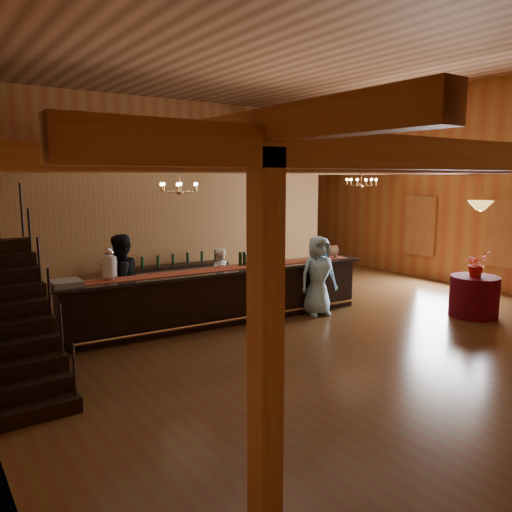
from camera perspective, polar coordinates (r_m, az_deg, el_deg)
floor at (r=11.04m, az=3.20°, el=-6.72°), size 14.00×14.00×0.00m
ceiling at (r=10.91m, az=3.47°, el=22.30°), size 14.00×14.00×0.00m
wall_back at (r=16.69m, az=-11.85°, el=8.02°), size 12.00×0.10×5.50m
wall_right at (r=15.09m, az=21.70°, el=7.48°), size 0.10×14.00×5.50m
beam_grid at (r=11.03m, az=1.70°, el=10.31°), size 11.90×13.90×0.39m
support_posts at (r=10.33m, az=4.99°, el=1.24°), size 9.20×10.20×3.20m
partition_wall at (r=13.39m, az=-7.74°, el=2.77°), size 9.00×0.18×3.10m
window_right_front at (r=14.30m, az=26.65°, el=2.28°), size 0.12×1.05×1.75m
window_right_back at (r=15.69m, az=18.30°, el=3.31°), size 0.12×1.05×1.75m
staircase at (r=7.94m, az=-25.79°, el=-6.44°), size 1.00×2.80×2.00m
backroom_boxes at (r=15.40m, az=-10.39°, el=-0.32°), size 4.10×0.60×1.10m
tasting_bar at (r=10.34m, az=-3.94°, el=-4.55°), size 6.79×1.39×1.14m
beverage_dispenser at (r=9.46m, az=-16.43°, el=-0.97°), size 0.26×0.26×0.60m
glass_rack_tray at (r=9.25m, az=-20.90°, el=-2.92°), size 0.50×0.50×0.10m
raffle_drum at (r=11.65m, az=8.62°, el=0.57°), size 0.34×0.24×0.30m
bar_bottle_0 at (r=10.54m, az=-1.81°, el=-0.37°), size 0.07×0.07×0.30m
bar_bottle_1 at (r=10.59m, az=-1.33°, el=-0.32°), size 0.07×0.07×0.30m
backbar_shelf at (r=12.79m, az=-9.38°, el=-2.78°), size 2.89×0.79×0.80m
round_table at (r=11.80m, az=23.66°, el=-4.24°), size 1.02×1.02×0.88m
chandelier_left at (r=10.19m, az=-8.76°, el=7.81°), size 0.80×0.80×0.56m
chandelier_right at (r=13.39m, az=11.94°, el=8.30°), size 0.80×0.80×0.49m
pendant_lamp at (r=11.53m, az=24.28°, el=5.30°), size 0.52×0.52×0.90m
bartender at (r=11.04m, az=-4.19°, el=-2.84°), size 0.60×0.46×1.45m
staff_second at (r=10.12m, az=-15.25°, el=-2.94°), size 1.15×1.07×1.90m
guest at (r=10.93m, az=7.13°, el=-2.24°), size 0.95×0.73×1.74m
floor_plant at (r=15.35m, az=2.55°, el=0.18°), size 0.82×0.73×1.26m
table_flowers at (r=11.65m, az=23.86°, el=-0.83°), size 0.49×0.43×0.55m
table_vase at (r=11.62m, az=24.00°, el=-1.55°), size 0.16×0.16×0.27m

